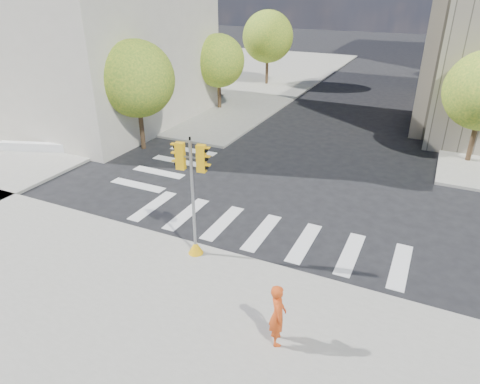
# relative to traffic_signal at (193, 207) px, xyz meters

# --- Properties ---
(ground) EXTENTS (160.00, 160.00, 0.00)m
(ground) POSITION_rel_traffic_signal_xyz_m (1.67, 4.60, -2.06)
(ground) COLOR black
(ground) RESTS_ON ground
(sidewalk_far_left) EXTENTS (28.00, 40.00, 0.15)m
(sidewalk_far_left) POSITION_rel_traffic_signal_xyz_m (-18.33, 30.60, -1.99)
(sidewalk_far_left) COLOR gray
(sidewalk_far_left) RESTS_ON ground
(classical_building) EXTENTS (19.00, 15.00, 12.70)m
(classical_building) POSITION_rel_traffic_signal_xyz_m (-18.33, 12.60, 4.38)
(classical_building) COLOR beige
(classical_building) RESTS_ON ground
(tree_lw_near) EXTENTS (4.40, 4.40, 6.41)m
(tree_lw_near) POSITION_rel_traffic_signal_xyz_m (-8.83, 8.60, 2.14)
(tree_lw_near) COLOR #382616
(tree_lw_near) RESTS_ON ground
(tree_lw_mid) EXTENTS (4.00, 4.00, 5.77)m
(tree_lw_mid) POSITION_rel_traffic_signal_xyz_m (-8.83, 18.60, 1.70)
(tree_lw_mid) COLOR #382616
(tree_lw_mid) RESTS_ON ground
(tree_lw_far) EXTENTS (4.80, 4.80, 6.95)m
(tree_lw_far) POSITION_rel_traffic_signal_xyz_m (-8.83, 28.60, 2.48)
(tree_lw_far) COLOR #382616
(tree_lw_far) RESTS_ON ground
(tree_re_mid) EXTENTS (4.60, 4.60, 6.66)m
(tree_re_mid) POSITION_rel_traffic_signal_xyz_m (9.17, 26.60, 2.29)
(tree_re_mid) COLOR #382616
(tree_re_mid) RESTS_ON ground
(tree_re_far) EXTENTS (4.00, 4.00, 5.88)m
(tree_re_far) POSITION_rel_traffic_signal_xyz_m (9.17, 38.60, 1.80)
(tree_re_far) COLOR #382616
(tree_re_far) RESTS_ON ground
(traffic_signal) EXTENTS (1.08, 0.56, 4.52)m
(traffic_signal) POSITION_rel_traffic_signal_xyz_m (0.00, 0.00, 0.00)
(traffic_signal) COLOR #E4A30C
(traffic_signal) RESTS_ON sidewalk_near
(photographer) EXTENTS (0.71, 0.82, 1.90)m
(photographer) POSITION_rel_traffic_signal_xyz_m (4.27, -2.79, -0.96)
(photographer) COLOR #CE4413
(photographer) RESTS_ON sidewalk_near
(planter_wall) EXTENTS (5.79, 2.36, 0.50)m
(planter_wall) POSITION_rel_traffic_signal_xyz_m (-13.33, 5.45, -1.66)
(planter_wall) COLOR white
(planter_wall) RESTS_ON sidewalk_left_near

